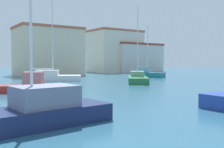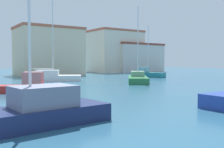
{
  "view_description": "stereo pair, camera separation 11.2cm",
  "coord_description": "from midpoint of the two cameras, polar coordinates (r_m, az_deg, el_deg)",
  "views": [
    {
      "loc": [
        0.88,
        -5.0,
        2.72
      ],
      "look_at": [
        16.29,
        17.62,
        1.4
      ],
      "focal_mm": 41.77,
      "sensor_mm": 36.0,
      "label": 1
    },
    {
      "loc": [
        0.97,
        -5.07,
        2.72
      ],
      "look_at": [
        16.29,
        17.62,
        1.4
      ],
      "focal_mm": 41.77,
      "sensor_mm": 36.0,
      "label": 2
    }
  ],
  "objects": [
    {
      "name": "sailboat_teal_far_right",
      "position": [
        45.65,
        7.77,
        0.09
      ],
      "size": [
        3.36,
        6.31,
        8.92
      ],
      "color": "#1E707A",
      "rests_on": "water"
    },
    {
      "name": "motorboat_red_outer_mooring",
      "position": [
        23.91,
        -17.93,
        -2.55
      ],
      "size": [
        6.3,
        4.63,
        1.81
      ],
      "color": "#B22823",
      "rests_on": "water"
    },
    {
      "name": "warehouse_block",
      "position": [
        53.72,
        -13.61,
        4.86
      ],
      "size": [
        12.42,
        8.75,
        9.53
      ],
      "color": "beige",
      "rests_on": "ground"
    },
    {
      "name": "sailboat_navy_center_channel",
      "position": [
        11.49,
        -16.44,
        -7.68
      ],
      "size": [
        6.99,
        2.98,
        11.33
      ],
      "color": "#19234C",
      "rests_on": "water"
    },
    {
      "name": "sailboat_white_distant_north",
      "position": [
        36.7,
        -12.88,
        -0.6
      ],
      "size": [
        7.91,
        5.63,
        12.6
      ],
      "color": "white",
      "rests_on": "water"
    },
    {
      "name": "yacht_club",
      "position": [
        70.06,
        4.7,
        3.57
      ],
      "size": [
        14.03,
        9.73,
        7.44
      ],
      "color": "beige",
      "rests_on": "ground"
    },
    {
      "name": "water",
      "position": [
        28.85,
        -4.68,
        -2.66
      ],
      "size": [
        160.0,
        160.0,
        0.0
      ],
      "primitive_type": "plane",
      "color": "#285670",
      "rests_on": "ground"
    },
    {
      "name": "harbor_office",
      "position": [
        67.27,
        0.77,
        4.97
      ],
      "size": [
        12.59,
        9.07,
        10.64
      ],
      "color": "beige",
      "rests_on": "ground"
    },
    {
      "name": "sailboat_green_distant_east",
      "position": [
        34.07,
        5.74,
        -0.94
      ],
      "size": [
        6.42,
        7.38,
        9.83
      ],
      "color": "#28703D",
      "rests_on": "water"
    }
  ]
}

